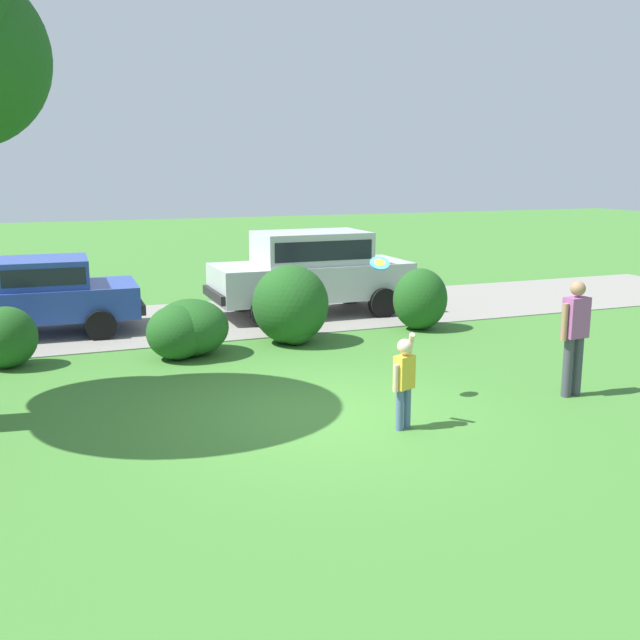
{
  "coord_description": "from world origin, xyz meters",
  "views": [
    {
      "loc": [
        -3.55,
        -9.1,
        3.38
      ],
      "look_at": [
        0.4,
        1.11,
        1.1
      ],
      "focal_mm": 41.57,
      "sensor_mm": 36.0,
      "label": 1
    }
  ],
  "objects": [
    {
      "name": "ground_plane",
      "position": [
        0.0,
        0.0,
        0.0
      ],
      "size": [
        80.0,
        80.0,
        0.0
      ],
      "primitive_type": "plane",
      "color": "#3D752D"
    },
    {
      "name": "driveway_strip",
      "position": [
        0.0,
        6.94,
        0.01
      ],
      "size": [
        28.0,
        4.4,
        0.02
      ],
      "primitive_type": "cube",
      "color": "gray",
      "rests_on": "ground"
    },
    {
      "name": "shrub_near_tree",
      "position": [
        -4.11,
        4.25,
        0.53
      ],
      "size": [
        1.02,
        0.95,
        1.06
      ],
      "color": "#1E511C",
      "rests_on": "ground"
    },
    {
      "name": "shrub_centre_left",
      "position": [
        -1.11,
        3.91,
        0.5
      ],
      "size": [
        1.52,
        1.47,
        1.03
      ],
      "color": "#1E511C",
      "rests_on": "ground"
    },
    {
      "name": "shrub_centre",
      "position": [
        0.98,
        4.19,
        0.72
      ],
      "size": [
        1.48,
        1.46,
        1.53
      ],
      "color": "#1E511C",
      "rests_on": "ground"
    },
    {
      "name": "shrub_centre_right",
      "position": [
        3.92,
        4.39,
        0.65
      ],
      "size": [
        1.17,
        1.03,
        1.29
      ],
      "color": "#1E511C",
      "rests_on": "ground"
    },
    {
      "name": "parked_sedan",
      "position": [
        -3.62,
        6.76,
        0.85
      ],
      "size": [
        4.45,
        2.19,
        1.56
      ],
      "color": "#28429E",
      "rests_on": "ground"
    },
    {
      "name": "parked_suv",
      "position": [
        2.35,
        6.73,
        1.08
      ],
      "size": [
        4.71,
        2.11,
        1.92
      ],
      "color": "silver",
      "rests_on": "ground"
    },
    {
      "name": "child_thrower",
      "position": [
        0.79,
        -0.89,
        0.72
      ],
      "size": [
        0.39,
        0.36,
        1.29
      ],
      "color": "#4C608C",
      "rests_on": "ground"
    },
    {
      "name": "frisbee",
      "position": [
        0.98,
        0.28,
        2.03
      ],
      "size": [
        0.3,
        0.25,
        0.2
      ],
      "color": "#337FDB"
    },
    {
      "name": "adult_onlooker",
      "position": [
        3.8,
        -0.52,
        0.98
      ],
      "size": [
        0.53,
        0.25,
        1.74
      ],
      "color": "#3F3F4C",
      "rests_on": "ground"
    }
  ]
}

